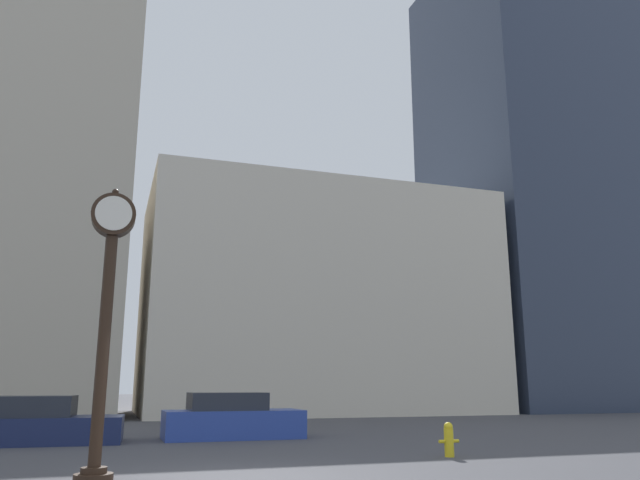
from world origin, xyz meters
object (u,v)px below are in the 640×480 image
car_blue (232,419)px  car_navy (28,424)px  fire_hydrant_near (449,439)px  street_clock (107,299)px

car_blue → car_navy: bearing=-179.2°
car_blue → fire_hydrant_near: 7.22m
street_clock → fire_hydrant_near: size_ratio=6.84×
car_blue → fire_hydrant_near: size_ratio=5.50×
car_navy → street_clock: bearing=-72.9°
car_navy → fire_hydrant_near: 11.00m
fire_hydrant_near → car_navy: bearing=146.0°
car_navy → fire_hydrant_near: car_navy is taller
car_navy → car_blue: car_blue is taller
car_navy → car_blue: size_ratio=1.20×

